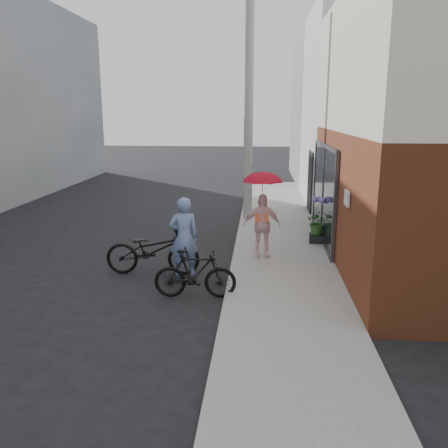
# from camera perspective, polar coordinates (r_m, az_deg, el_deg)

# --- Properties ---
(ground) EXTENTS (80.00, 80.00, 0.00)m
(ground) POSITION_cam_1_polar(r_m,az_deg,el_deg) (9.64, -4.89, -7.55)
(ground) COLOR black
(ground) RESTS_ON ground
(sidewalk) EXTENTS (2.20, 24.00, 0.12)m
(sidewalk) POSITION_cam_1_polar(r_m,az_deg,el_deg) (11.41, 7.25, -3.95)
(sidewalk) COLOR gray
(sidewalk) RESTS_ON ground
(curb) EXTENTS (0.12, 24.00, 0.12)m
(curb) POSITION_cam_1_polar(r_m,az_deg,el_deg) (11.40, 1.41, -3.84)
(curb) COLOR #9E9E99
(curb) RESTS_ON ground
(plaster_building) EXTENTS (8.00, 6.00, 7.00)m
(plaster_building) POSITION_cam_1_polar(r_m,az_deg,el_deg) (18.76, 22.71, 12.56)
(plaster_building) COLOR silver
(plaster_building) RESTS_ON ground
(east_building_far) EXTENTS (8.00, 8.00, 7.00)m
(east_building_far) POSITION_cam_1_polar(r_m,az_deg,el_deg) (25.52, 17.83, 12.88)
(east_building_far) COLOR gray
(east_building_far) RESTS_ON ground
(utility_pole) EXTENTS (0.28, 0.28, 7.00)m
(utility_pole) POSITION_cam_1_polar(r_m,az_deg,el_deg) (14.89, 2.98, 13.60)
(utility_pole) COLOR #9E9E99
(utility_pole) RESTS_ON ground
(officer) EXTENTS (0.70, 0.55, 1.71)m
(officer) POSITION_cam_1_polar(r_m,az_deg,el_deg) (10.04, -4.84, -1.56)
(officer) COLOR #6D87C2
(officer) RESTS_ON ground
(bike_left) EXTENTS (2.05, 0.78, 1.06)m
(bike_left) POSITION_cam_1_polar(r_m,az_deg,el_deg) (10.31, -8.58, -3.14)
(bike_left) COLOR black
(bike_left) RESTS_ON ground
(bike_right) EXTENTS (1.57, 0.50, 0.93)m
(bike_right) POSITION_cam_1_polar(r_m,az_deg,el_deg) (8.95, -3.50, -6.01)
(bike_right) COLOR black
(bike_right) RESTS_ON ground
(kimono_woman) EXTENTS (0.88, 0.39, 1.48)m
(kimono_woman) POSITION_cam_1_polar(r_m,az_deg,el_deg) (11.01, 4.56, -0.18)
(kimono_woman) COLOR #FBD3D3
(kimono_woman) RESTS_ON sidewalk
(parasol) EXTENTS (0.90, 0.90, 0.79)m
(parasol) POSITION_cam_1_polar(r_m,az_deg,el_deg) (10.80, 4.67, 5.71)
(parasol) COLOR #EC1B3E
(parasol) RESTS_ON kimono_woman
(planter) EXTENTS (0.43, 0.43, 0.21)m
(planter) POSITION_cam_1_polar(r_m,az_deg,el_deg) (12.56, 11.14, -1.69)
(planter) COLOR black
(planter) RESTS_ON sidewalk
(potted_plant) EXTENTS (0.58, 0.50, 0.65)m
(potted_plant) POSITION_cam_1_polar(r_m,az_deg,el_deg) (12.46, 11.23, 0.22)
(potted_plant) COLOR #2D5D25
(potted_plant) RESTS_ON planter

